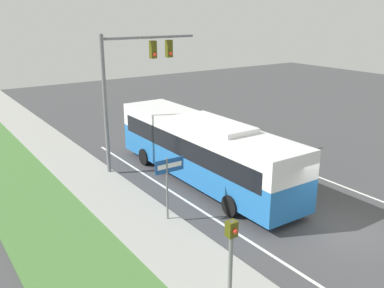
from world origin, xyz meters
The scene contains 7 objects.
ground_plane centered at (0.00, 0.00, 0.00)m, with size 80.00×80.00×0.00m, color #424244.
sidewalk centered at (-6.20, 0.00, 0.06)m, with size 2.80×80.00×0.12m.
lane_divider_near centered at (-3.60, 0.00, 0.00)m, with size 0.14×30.00×0.01m.
bus centered at (-1.63, 6.95, 1.79)m, with size 2.74×12.04×3.27m.
signal_gantry centered at (-3.55, 10.53, 4.98)m, with size 5.35×0.41×7.10m.
pedestrian_signal centered at (-6.67, -1.37, 1.95)m, with size 0.28×0.34×2.85m.
street_sign centered at (-5.21, 4.27, 1.94)m, with size 1.29×0.08×2.70m.
Camera 1 is at (-13.25, -9.14, 8.17)m, focal length 40.00 mm.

